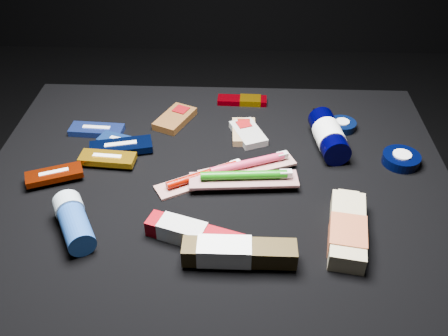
{
  "coord_description": "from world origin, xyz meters",
  "views": [
    {
      "loc": [
        0.05,
        -0.8,
        1.06
      ],
      "look_at": [
        0.01,
        0.01,
        0.42
      ],
      "focal_mm": 40.0,
      "sensor_mm": 36.0,
      "label": 1
    }
  ],
  "objects_px": {
    "deodorant_stick": "(74,222)",
    "toothpaste_carton_red": "(190,234)",
    "bodywash_bottle": "(347,231)",
    "lotion_bottle": "(329,135)"
  },
  "relations": [
    {
      "from": "bodywash_bottle",
      "to": "deodorant_stick",
      "type": "bearing_deg",
      "value": -170.31
    },
    {
      "from": "deodorant_stick",
      "to": "toothpaste_carton_red",
      "type": "distance_m",
      "value": 0.21
    },
    {
      "from": "toothpaste_carton_red",
      "to": "bodywash_bottle",
      "type": "bearing_deg",
      "value": 21.96
    },
    {
      "from": "lotion_bottle",
      "to": "toothpaste_carton_red",
      "type": "relative_size",
      "value": 1.07
    },
    {
      "from": "lotion_bottle",
      "to": "bodywash_bottle",
      "type": "xyz_separation_m",
      "value": [
        -0.0,
        -0.29,
        -0.01
      ]
    },
    {
      "from": "deodorant_stick",
      "to": "toothpaste_carton_red",
      "type": "height_order",
      "value": "deodorant_stick"
    },
    {
      "from": "bodywash_bottle",
      "to": "lotion_bottle",
      "type": "bearing_deg",
      "value": 99.11
    },
    {
      "from": "bodywash_bottle",
      "to": "toothpaste_carton_red",
      "type": "relative_size",
      "value": 1.05
    },
    {
      "from": "lotion_bottle",
      "to": "deodorant_stick",
      "type": "xyz_separation_m",
      "value": [
        -0.49,
        -0.29,
        -0.0
      ]
    },
    {
      "from": "lotion_bottle",
      "to": "bodywash_bottle",
      "type": "distance_m",
      "value": 0.29
    }
  ]
}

